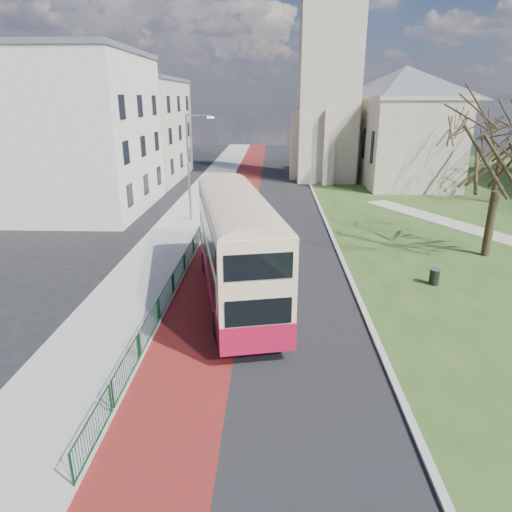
{
  "coord_description": "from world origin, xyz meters",
  "views": [
    {
      "loc": [
        1.87,
        -16.63,
        9.2
      ],
      "look_at": [
        1.13,
        4.11,
        2.0
      ],
      "focal_mm": 32.0,
      "sensor_mm": 36.0,
      "label": 1
    }
  ],
  "objects_px": {
    "streetlamp": "(190,163)",
    "litter_bin": "(434,277)",
    "winter_tree_far": "(504,132)",
    "bus": "(236,243)",
    "winter_tree_near": "(505,137)"
  },
  "relations": [
    {
      "from": "winter_tree_near",
      "to": "winter_tree_far",
      "type": "distance_m",
      "value": 17.2
    },
    {
      "from": "litter_bin",
      "to": "bus",
      "type": "bearing_deg",
      "value": -168.04
    },
    {
      "from": "winter_tree_near",
      "to": "streetlamp",
      "type": "bearing_deg",
      "value": 158.68
    },
    {
      "from": "bus",
      "to": "winter_tree_far",
      "type": "relative_size",
      "value": 1.34
    },
    {
      "from": "winter_tree_near",
      "to": "winter_tree_far",
      "type": "height_order",
      "value": "winter_tree_near"
    },
    {
      "from": "streetlamp",
      "to": "litter_bin",
      "type": "bearing_deg",
      "value": -40.22
    },
    {
      "from": "streetlamp",
      "to": "winter_tree_far",
      "type": "height_order",
      "value": "winter_tree_far"
    },
    {
      "from": "streetlamp",
      "to": "bus",
      "type": "distance_m",
      "value": 15.34
    },
    {
      "from": "winter_tree_near",
      "to": "bus",
      "type": "bearing_deg",
      "value": -154.77
    },
    {
      "from": "streetlamp",
      "to": "winter_tree_far",
      "type": "bearing_deg",
      "value": 16.55
    },
    {
      "from": "winter_tree_far",
      "to": "streetlamp",
      "type": "bearing_deg",
      "value": -163.45
    },
    {
      "from": "winter_tree_far",
      "to": "bus",
      "type": "bearing_deg",
      "value": -134.6
    },
    {
      "from": "bus",
      "to": "streetlamp",
      "type": "bearing_deg",
      "value": 95.76
    },
    {
      "from": "litter_bin",
      "to": "streetlamp",
      "type": "bearing_deg",
      "value": 139.78
    },
    {
      "from": "winter_tree_near",
      "to": "litter_bin",
      "type": "bearing_deg",
      "value": -134.27
    }
  ]
}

